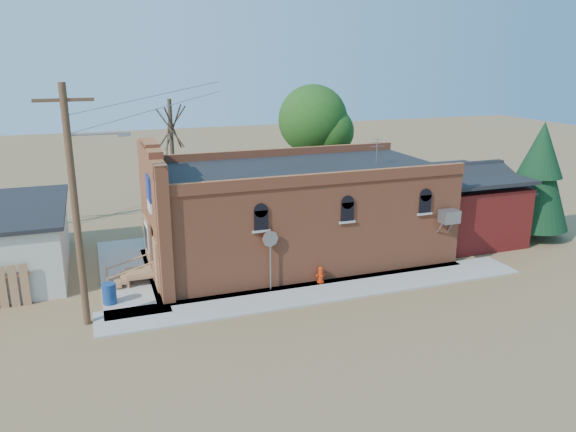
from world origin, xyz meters
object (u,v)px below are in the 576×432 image
object	(u,v)px
trash_barrel	(109,294)
utility_pole	(76,203)
fire_hydrant	(321,274)
stop_sign	(270,244)
brick_bar	(291,213)

from	to	relation	value
trash_barrel	utility_pole	bearing A→B (deg)	-120.24
fire_hydrant	stop_sign	bearing A→B (deg)	159.04
fire_hydrant	utility_pole	bearing A→B (deg)	162.59
trash_barrel	brick_bar	bearing A→B (deg)	17.65
brick_bar	trash_barrel	size ratio (longest dim) A/B	19.08
brick_bar	fire_hydrant	xyz separation A→B (m)	(0.05, -3.70, -1.89)
utility_pole	fire_hydrant	world-z (taller)	utility_pole
stop_sign	trash_barrel	xyz separation A→B (m)	(-6.64, 0.85, -1.62)
fire_hydrant	trash_barrel	distance (m)	9.04
brick_bar	trash_barrel	world-z (taller)	brick_bar
utility_pole	stop_sign	size ratio (longest dim) A/B	3.37
utility_pole	fire_hydrant	xyz separation A→B (m)	(9.84, 0.60, -4.32)
fire_hydrant	stop_sign	size ratio (longest dim) A/B	0.28
stop_sign	trash_barrel	distance (m)	6.89
utility_pole	fire_hydrant	size ratio (longest dim) A/B	12.03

